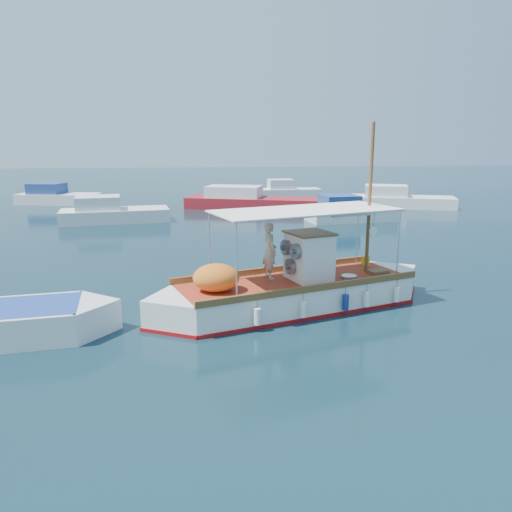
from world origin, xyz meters
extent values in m
plane|color=black|center=(0.00, 0.00, 0.00)|extent=(160.00, 160.00, 0.00)
cube|color=white|center=(-0.02, 0.41, 0.32)|extent=(7.18, 4.24, 1.00)
cube|color=white|center=(-3.26, -0.63, 0.32)|extent=(2.17, 2.17, 1.00)
cube|color=white|center=(3.23, 1.45, 0.32)|extent=(2.17, 2.17, 1.00)
cube|color=#9A0E0F|center=(-0.02, 0.41, 0.02)|extent=(7.29, 4.33, 0.16)
cube|color=#9C3018|center=(-0.02, 0.41, 0.80)|extent=(7.13, 4.06, 0.05)
cube|color=brown|center=(-0.36, 1.50, 0.91)|extent=(6.60, 2.19, 0.18)
cube|color=brown|center=(0.33, -0.68, 0.91)|extent=(6.60, 2.19, 0.18)
cube|color=white|center=(0.42, 0.55, 1.50)|extent=(1.40, 1.46, 1.36)
cube|color=brown|center=(0.42, 0.55, 2.21)|extent=(1.51, 1.57, 0.05)
cylinder|color=slate|center=(-0.06, 0.09, 1.77)|extent=(0.33, 0.49, 0.45)
cylinder|color=slate|center=(-0.23, 0.65, 1.77)|extent=(0.33, 0.49, 0.45)
cylinder|color=slate|center=(-0.15, 0.37, 1.27)|extent=(0.33, 0.49, 0.45)
cylinder|color=brown|center=(2.41, 1.19, 3.09)|extent=(0.14, 0.14, 4.54)
cylinder|color=brown|center=(1.72, 0.96, 2.73)|extent=(1.58, 0.57, 0.07)
cylinder|color=silver|center=(-2.48, 0.67, 1.84)|extent=(0.05, 0.05, 2.04)
cylinder|color=silver|center=(-1.87, -1.23, 1.84)|extent=(0.05, 0.05, 2.04)
cylinder|color=silver|center=(2.45, 2.25, 1.84)|extent=(0.05, 0.05, 2.04)
cylinder|color=silver|center=(3.06, 0.34, 1.84)|extent=(0.05, 0.05, 2.04)
cube|color=white|center=(0.29, 0.51, 2.88)|extent=(5.77, 3.71, 0.04)
ellipsoid|color=orange|center=(-2.35, -0.34, 1.20)|extent=(1.54, 1.42, 0.76)
cube|color=gold|center=(0.96, 1.25, 1.00)|extent=(0.27, 0.22, 0.36)
cylinder|color=gold|center=(2.65, 1.93, 0.97)|extent=(0.34, 0.34, 0.31)
cube|color=brown|center=(2.69, 0.90, 0.87)|extent=(0.69, 0.57, 0.11)
cylinder|color=#B2B2B2|center=(1.61, 0.41, 0.87)|extent=(0.57, 0.57, 0.11)
cylinder|color=white|center=(2.18, 0.11, 2.30)|extent=(0.27, 0.11, 0.27)
cylinder|color=white|center=(-1.36, -1.35, 0.41)|extent=(0.23, 0.23, 0.44)
cylinder|color=navy|center=(1.24, -0.52, 0.41)|extent=(0.23, 0.23, 0.44)
cylinder|color=white|center=(2.97, 0.03, 0.41)|extent=(0.23, 0.23, 0.44)
imported|color=#ADA68F|center=(-0.72, 0.76, 1.67)|extent=(0.54, 0.69, 1.68)
cube|color=white|center=(-5.87, -0.80, 0.29)|extent=(2.04, 2.04, 1.03)
cube|color=silver|center=(-7.61, 17.32, 0.30)|extent=(6.60, 3.29, 1.00)
cube|color=silver|center=(-8.54, 17.18, 1.20)|extent=(2.79, 2.38, 0.80)
cube|color=maroon|center=(1.43, 22.42, 0.30)|extent=(10.04, 5.80, 1.00)
cube|color=silver|center=(0.06, 22.89, 1.20)|extent=(4.43, 3.51, 0.80)
cube|color=silver|center=(6.68, 15.99, 0.30)|extent=(5.53, 2.80, 1.00)
cube|color=navy|center=(5.89, 15.90, 1.20)|extent=(2.33, 2.10, 0.80)
cube|color=silver|center=(12.34, 21.76, 0.30)|extent=(7.98, 5.01, 1.00)
cube|color=silver|center=(11.28, 22.14, 1.20)|extent=(3.59, 3.10, 0.80)
cube|color=silver|center=(-13.25, 26.98, 0.30)|extent=(6.54, 3.65, 1.00)
cube|color=navy|center=(-14.16, 27.19, 1.20)|extent=(2.85, 2.47, 0.80)
cube|color=silver|center=(5.30, 28.72, 0.30)|extent=(5.25, 2.20, 1.00)
cube|color=silver|center=(4.52, 28.69, 1.20)|extent=(2.14, 1.78, 0.80)
camera|label=1|loc=(-2.91, -13.38, 4.83)|focal=35.00mm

